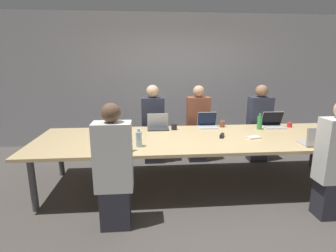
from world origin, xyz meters
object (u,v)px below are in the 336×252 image
(person_far_right, at_px, (259,125))
(person_near_left, at_px, (114,170))
(cup_far_center, at_px, (222,124))
(cup_far_midleft, at_px, (174,127))
(laptop_far_right, at_px, (273,123))
(person_far_midleft, at_px, (153,125))
(laptop_near_left, at_px, (119,145))
(cup_near_right, at_px, (332,140))
(laptop_far_center, at_px, (207,123))
(laptop_near_right, at_px, (316,140))
(cup_near_left, at_px, (100,147))
(person_near_right, at_px, (336,163))
(bottle_far_right, at_px, (260,122))
(stapler, at_px, (222,136))
(person_far_center, at_px, (198,125))
(cup_far_right, at_px, (290,125))
(bottle_near_left, at_px, (139,139))
(laptop_far_midleft, at_px, (158,124))

(person_far_right, bearing_deg, person_near_left, -142.48)
(person_far_right, distance_m, cup_far_center, 0.86)
(cup_far_midleft, bearing_deg, laptop_far_right, 1.00)
(person_far_right, relative_size, person_far_midleft, 1.00)
(person_far_midleft, bearing_deg, laptop_near_left, -107.06)
(cup_near_right, relative_size, laptop_far_center, 0.33)
(person_far_right, bearing_deg, cup_near_right, -74.00)
(laptop_near_left, relative_size, person_far_midleft, 0.22)
(laptop_near_right, relative_size, cup_near_left, 3.85)
(cup_near_right, xyz_separation_m, cup_far_midleft, (-2.00, 0.93, -0.01))
(person_near_right, height_order, cup_near_left, person_near_right)
(laptop_near_right, relative_size, bottle_far_right, 1.25)
(person_near_right, bearing_deg, stapler, -40.94)
(person_far_right, relative_size, laptop_near_left, 4.53)
(stapler, bearing_deg, person_far_center, 123.98)
(cup_near_right, bearing_deg, person_near_left, -170.36)
(laptop_near_left, xyz_separation_m, person_far_midleft, (0.46, 1.50, -0.13))
(laptop_near_right, height_order, bottle_far_right, bottle_far_right)
(cup_far_center, xyz_separation_m, person_far_midleft, (-1.14, 0.43, -0.10))
(person_far_center, bearing_deg, laptop_far_center, -80.17)
(cup_far_right, bearing_deg, cup_far_midleft, -179.91)
(bottle_near_left, bearing_deg, stapler, 15.71)
(person_near_left, relative_size, person_far_midleft, 0.99)
(cup_near_left, distance_m, person_far_midleft, 1.62)
(cup_far_center, bearing_deg, person_near_right, -60.16)
(person_near_left, bearing_deg, bottle_far_right, -148.78)
(person_far_right, xyz_separation_m, cup_far_right, (0.33, -0.44, 0.09))
(bottle_far_right, xyz_separation_m, person_far_center, (-0.88, 0.63, -0.17))
(person_far_right, height_order, bottle_near_left, person_far_right)
(person_far_right, xyz_separation_m, bottle_far_right, (-0.23, -0.53, 0.16))
(laptop_far_right, relative_size, cup_far_center, 3.43)
(person_near_right, relative_size, stapler, 9.03)
(person_far_center, relative_size, laptop_far_midleft, 4.01)
(laptop_near_right, bearing_deg, person_near_left, 9.24)
(person_near_left, distance_m, cup_far_midleft, 1.62)
(laptop_near_left, height_order, person_far_midleft, person_far_midleft)
(laptop_far_right, distance_m, person_far_right, 0.44)
(cup_far_right, relative_size, cup_near_left, 0.95)
(laptop_near_left, relative_size, cup_near_left, 3.72)
(cup_near_right, xyz_separation_m, cup_far_right, (-0.07, 0.93, -0.01))
(person_far_center, height_order, stapler, person_far_center)
(person_near_left, height_order, cup_far_midleft, person_near_left)
(person_far_center, bearing_deg, laptop_far_midleft, -148.70)
(laptop_far_right, distance_m, cup_far_right, 0.28)
(cup_far_right, relative_size, laptop_far_center, 0.25)
(cup_far_right, xyz_separation_m, bottle_near_left, (-2.47, -0.84, 0.06))
(cup_near_right, distance_m, cup_near_left, 3.02)
(person_near_right, xyz_separation_m, person_far_center, (-1.20, 1.96, 0.00))
(person_far_right, height_order, stapler, person_far_right)
(cup_near_right, distance_m, stapler, 1.43)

